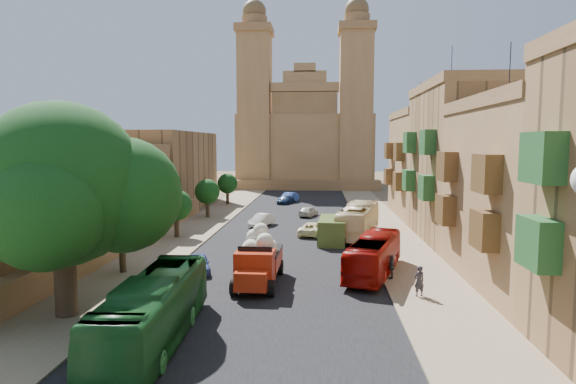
# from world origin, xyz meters

# --- Properties ---
(ground) EXTENTS (260.00, 260.00, 0.00)m
(ground) POSITION_xyz_m (0.00, 0.00, 0.00)
(ground) COLOR brown
(road_surface) EXTENTS (14.00, 140.00, 0.01)m
(road_surface) POSITION_xyz_m (0.00, 30.00, 0.01)
(road_surface) COLOR black
(road_surface) RESTS_ON ground
(sidewalk_east) EXTENTS (5.00, 140.00, 0.01)m
(sidewalk_east) POSITION_xyz_m (9.50, 30.00, 0.01)
(sidewalk_east) COLOR #7E6B52
(sidewalk_east) RESTS_ON ground
(sidewalk_west) EXTENTS (5.00, 140.00, 0.01)m
(sidewalk_west) POSITION_xyz_m (-9.50, 30.00, 0.01)
(sidewalk_west) COLOR #7E6B52
(sidewalk_west) RESTS_ON ground
(kerb_east) EXTENTS (0.25, 140.00, 0.12)m
(kerb_east) POSITION_xyz_m (7.00, 30.00, 0.06)
(kerb_east) COLOR #7E6B52
(kerb_east) RESTS_ON ground
(kerb_west) EXTENTS (0.25, 140.00, 0.12)m
(kerb_west) POSITION_xyz_m (-7.00, 30.00, 0.06)
(kerb_west) COLOR #7E6B52
(kerb_west) RESTS_ON ground
(townhouse_b) EXTENTS (9.00, 14.00, 14.90)m
(townhouse_b) POSITION_xyz_m (15.95, 11.00, 5.66)
(townhouse_b) COLOR olive
(townhouse_b) RESTS_ON ground
(townhouse_c) EXTENTS (9.00, 14.00, 17.40)m
(townhouse_c) POSITION_xyz_m (15.95, 25.00, 6.91)
(townhouse_c) COLOR olive
(townhouse_c) RESTS_ON ground
(townhouse_d) EXTENTS (9.00, 14.00, 15.90)m
(townhouse_d) POSITION_xyz_m (15.95, 39.00, 6.16)
(townhouse_d) COLOR olive
(townhouse_d) RESTS_ON ground
(west_wall) EXTENTS (1.00, 40.00, 1.80)m
(west_wall) POSITION_xyz_m (-12.50, 20.00, 0.90)
(west_wall) COLOR olive
(west_wall) RESTS_ON ground
(west_building_low) EXTENTS (10.00, 28.00, 8.40)m
(west_building_low) POSITION_xyz_m (-18.00, 18.00, 4.20)
(west_building_low) COLOR brown
(west_building_low) RESTS_ON ground
(west_building_mid) EXTENTS (10.00, 22.00, 10.00)m
(west_building_mid) POSITION_xyz_m (-18.00, 44.00, 5.00)
(west_building_mid) COLOR olive
(west_building_mid) RESTS_ON ground
(church) EXTENTS (28.00, 22.50, 36.30)m
(church) POSITION_xyz_m (-0.00, 78.61, 9.52)
(church) COLOR olive
(church) RESTS_ON ground
(ficus_tree) EXTENTS (10.52, 9.68, 10.52)m
(ficus_tree) POSITION_xyz_m (-9.41, 4.01, 6.22)
(ficus_tree) COLOR #34271A
(ficus_tree) RESTS_ON ground
(street_tree_a) EXTENTS (3.53, 3.53, 5.42)m
(street_tree_a) POSITION_xyz_m (-10.00, 12.00, 3.63)
(street_tree_a) COLOR #34271A
(street_tree_a) RESTS_ON ground
(street_tree_b) EXTENTS (2.84, 2.84, 4.36)m
(street_tree_b) POSITION_xyz_m (-10.00, 24.00, 2.91)
(street_tree_b) COLOR #34271A
(street_tree_b) RESTS_ON ground
(street_tree_c) EXTENTS (2.88, 2.88, 4.42)m
(street_tree_c) POSITION_xyz_m (-10.00, 36.00, 2.95)
(street_tree_c) COLOR #34271A
(street_tree_c) RESTS_ON ground
(street_tree_d) EXTENTS (2.82, 2.82, 4.34)m
(street_tree_d) POSITION_xyz_m (-10.00, 48.00, 2.89)
(street_tree_d) COLOR #34271A
(street_tree_d) RESTS_ON ground
(red_truck) EXTENTS (2.59, 6.23, 3.60)m
(red_truck) POSITION_xyz_m (-0.68, 9.85, 1.58)
(red_truck) COLOR #A1230C
(red_truck) RESTS_ON ground
(olive_pickup) EXTENTS (2.63, 5.26, 2.12)m
(olive_pickup) POSITION_xyz_m (4.06, 22.57, 1.03)
(olive_pickup) COLOR #455C22
(olive_pickup) RESTS_ON ground
(bus_green_north) EXTENTS (2.79, 10.42, 2.88)m
(bus_green_north) POSITION_xyz_m (-4.00, 1.00, 1.44)
(bus_green_north) COLOR #1C5D25
(bus_green_north) RESTS_ON ground
(bus_red_east) EXTENTS (4.69, 9.34, 2.54)m
(bus_red_east) POSITION_xyz_m (6.50, 12.54, 1.27)
(bus_red_east) COLOR #8E0A05
(bus_red_east) RESTS_ON ground
(bus_cream_east) EXTENTS (4.84, 11.00, 2.98)m
(bus_cream_east) POSITION_xyz_m (6.50, 25.56, 1.49)
(bus_cream_east) COLOR beige
(bus_cream_east) RESTS_ON ground
(car_blue_a) EXTENTS (2.33, 3.76, 1.20)m
(car_blue_a) POSITION_xyz_m (-5.00, 12.26, 0.60)
(car_blue_a) COLOR #385099
(car_blue_a) RESTS_ON ground
(car_white_a) EXTENTS (2.62, 4.05, 1.26)m
(car_white_a) POSITION_xyz_m (-3.01, 30.40, 0.63)
(car_white_a) COLOR white
(car_white_a) RESTS_ON ground
(car_cream) EXTENTS (2.83, 4.67, 1.21)m
(car_cream) POSITION_xyz_m (2.29, 25.86, 0.61)
(car_cream) COLOR #FFF4BC
(car_cream) RESTS_ON ground
(car_dkblue) EXTENTS (2.70, 4.12, 1.11)m
(car_dkblue) POSITION_xyz_m (-1.87, 49.07, 0.56)
(car_dkblue) COLOR #132649
(car_dkblue) RESTS_ON ground
(car_white_b) EXTENTS (2.51, 3.83, 1.21)m
(car_white_b) POSITION_xyz_m (1.63, 37.37, 0.61)
(car_white_b) COLOR #BCB8A9
(car_white_b) RESTS_ON ground
(car_blue_b) EXTENTS (2.82, 4.59, 1.43)m
(car_blue_b) POSITION_xyz_m (-1.54, 50.65, 0.71)
(car_blue_b) COLOR blue
(car_blue_b) RESTS_ON ground
(pedestrian_a) EXTENTS (0.74, 0.62, 1.73)m
(pedestrian_a) POSITION_xyz_m (8.51, 8.17, 0.87)
(pedestrian_a) COLOR #2B282E
(pedestrian_a) RESTS_ON ground
(pedestrian_c) EXTENTS (0.59, 0.97, 1.54)m
(pedestrian_c) POSITION_xyz_m (7.50, 11.57, 0.77)
(pedestrian_c) COLOR #393A3E
(pedestrian_c) RESTS_ON ground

